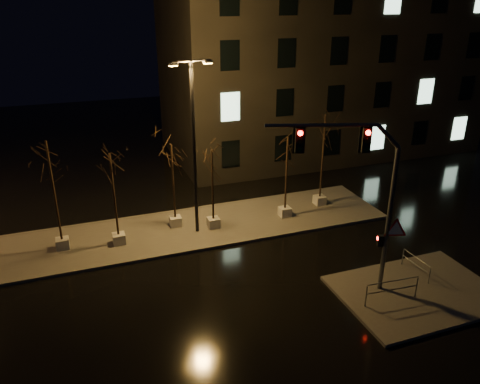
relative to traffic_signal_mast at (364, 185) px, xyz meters
name	(u,v)px	position (x,y,z in m)	size (l,w,h in m)	color
ground	(233,284)	(-4.86, 2.35, -5.15)	(90.00, 90.00, 0.00)	black
median	(199,227)	(-4.86, 8.35, -5.08)	(22.00, 5.00, 0.15)	#4E4A45
sidewalk_corner	(417,292)	(2.64, -1.15, -5.08)	(7.00, 5.00, 0.15)	#4E4A45
building	(321,59)	(9.14, 20.35, 2.35)	(25.00, 12.00, 15.00)	black
tree_0	(50,166)	(-12.19, 8.32, -0.46)	(1.80, 1.80, 5.98)	#BAB8AD
tree_1	(112,174)	(-9.37, 7.85, -1.08)	(1.80, 1.80, 5.16)	#BAB8AD
tree_2	(172,163)	(-6.08, 8.88, -1.21)	(1.80, 1.80, 4.99)	#BAB8AD
tree_3	(212,168)	(-4.09, 7.97, -1.43)	(1.80, 1.80, 4.70)	#BAB8AD
tree_4	(287,155)	(0.34, 7.91, -1.20)	(1.80, 1.80, 5.01)	#BAB8AD
tree_5	(324,135)	(3.13, 8.73, -0.52)	(1.80, 1.80, 5.91)	#BAB8AD
traffic_signal_mast	(364,185)	(0.00, 0.00, 0.00)	(5.93, 2.11, 7.61)	#53565A
streetlight_main	(194,138)	(-5.09, 7.81, 0.37)	(2.32, 0.67, 9.31)	black
guard_rail_a	(392,288)	(1.00, -1.41, -4.30)	(2.48, 0.23, 1.07)	#53565A
guard_rail_b	(416,263)	(3.45, 0.05, -4.44)	(0.11, 1.84, 0.87)	#53565A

